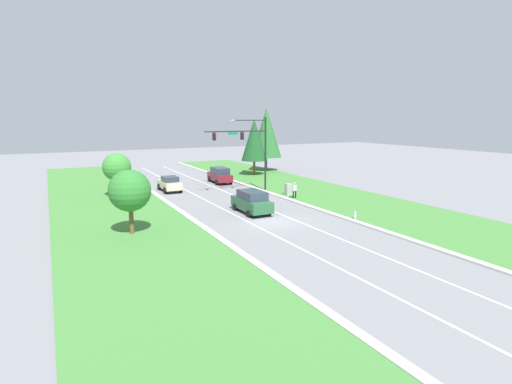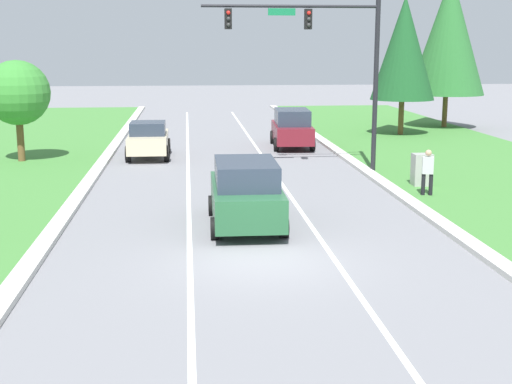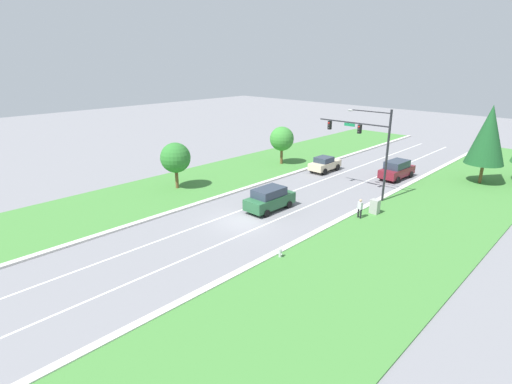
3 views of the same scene
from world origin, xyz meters
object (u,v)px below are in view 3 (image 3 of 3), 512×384
pedestrian (360,208)px  burgundy_suv (397,169)px  champagne_sedan (325,164)px  oak_near_left_tree (282,139)px  conifer_far_right_tree (488,135)px  traffic_signal_mast (367,139)px  fire_hydrant (280,253)px  utility_cabinet (375,207)px  forest_suv (270,199)px  oak_far_left_tree (175,158)px

pedestrian → burgundy_suv: bearing=-62.3°
champagne_sedan → oak_near_left_tree: bearing=-171.3°
pedestrian → conifer_far_right_tree: size_ratio=0.21×
traffic_signal_mast → fire_hydrant: (2.24, -14.71, -5.12)m
traffic_signal_mast → utility_cabinet: 6.60m
utility_cabinet → burgundy_suv: bearing=106.4°
utility_cabinet → traffic_signal_mast: bearing=131.4°
fire_hydrant → conifer_far_right_tree: conifer_far_right_tree is taller
fire_hydrant → traffic_signal_mast: bearing=98.6°
traffic_signal_mast → fire_hydrant: bearing=-81.4°
champagne_sedan → utility_cabinet: 13.45m
forest_suv → utility_cabinet: forest_suv is taller
forest_suv → oak_near_left_tree: (-9.23, 12.62, 2.16)m
burgundy_suv → fire_hydrant: (2.55, -22.51, -0.68)m
burgundy_suv → utility_cabinet: burgundy_suv is taller
pedestrian → oak_near_left_tree: bearing=-14.9°
oak_near_left_tree → conifer_far_right_tree: bearing=21.8°
fire_hydrant → oak_near_left_tree: (-15.56, 18.72, 2.81)m
burgundy_suv → champagne_sedan: burgundy_suv is taller
champagne_sedan → pedestrian: size_ratio=2.50×
champagne_sedan → conifer_far_right_tree: (14.45, 7.15, 4.22)m
forest_suv → fire_hydrant: bearing=-43.3°
traffic_signal_mast → burgundy_suv: bearing=92.3°
utility_cabinet → oak_far_left_tree: bearing=-157.8°
champagne_sedan → oak_near_left_tree: size_ratio=0.91×
champagne_sedan → traffic_signal_mast: bearing=-33.0°
champagne_sedan → conifer_far_right_tree: size_ratio=0.52×
forest_suv → champagne_sedan: 13.97m
traffic_signal_mast → forest_suv: bearing=-115.5°
burgundy_suv → champagne_sedan: 7.86m
fire_hydrant → champagne_sedan: bearing=116.7°
utility_cabinet → pedestrian: size_ratio=0.75×
traffic_signal_mast → champagne_sedan: 10.16m
traffic_signal_mast → utility_cabinet: (2.97, -3.37, -4.83)m
utility_cabinet → oak_far_left_tree: (-17.65, -7.20, 2.52)m
forest_suv → utility_cabinet: bearing=37.1°
champagne_sedan → pedestrian: (10.20, -10.06, 0.05)m
conifer_far_right_tree → traffic_signal_mast: bearing=-119.5°
forest_suv → champagne_sedan: bearing=105.3°
traffic_signal_mast → forest_suv: (-4.10, -8.60, -4.47)m
forest_suv → oak_near_left_tree: oak_near_left_tree is taller
champagne_sedan → oak_near_left_tree: oak_near_left_tree is taller
forest_suv → oak_near_left_tree: size_ratio=1.01×
champagne_sedan → conifer_far_right_tree: conifer_far_right_tree is taller
traffic_signal_mast → conifer_far_right_tree: 13.87m
pedestrian → fire_hydrant: size_ratio=2.41×
conifer_far_right_tree → burgundy_suv: bearing=-149.1°
traffic_signal_mast → champagne_sedan: bearing=147.2°
conifer_far_right_tree → forest_suv: bearing=-117.8°
pedestrian → conifer_far_right_tree: conifer_far_right_tree is taller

